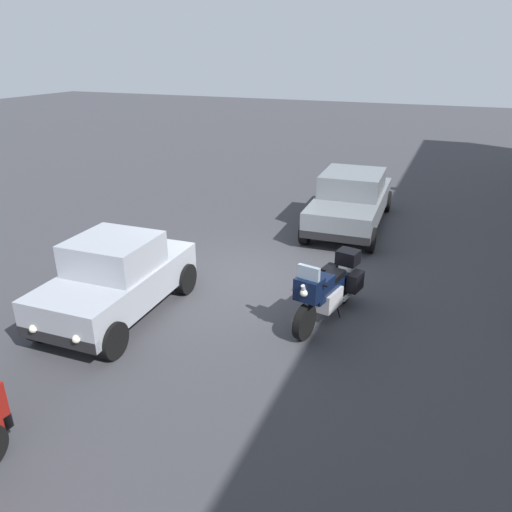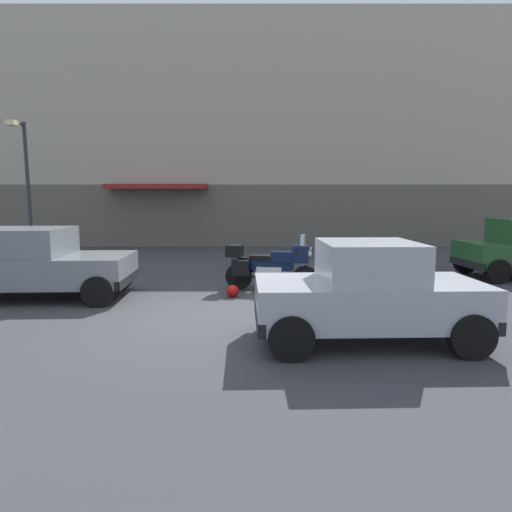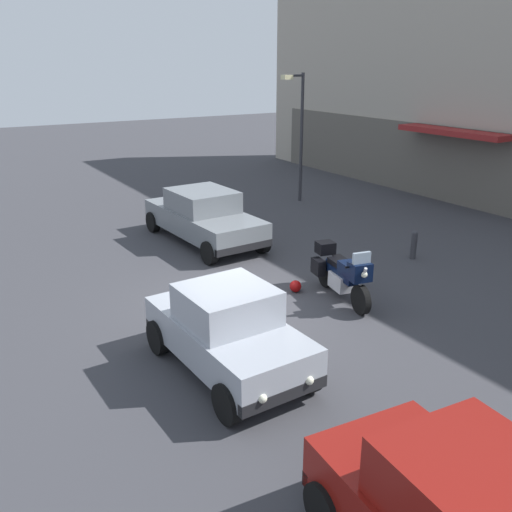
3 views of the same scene
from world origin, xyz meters
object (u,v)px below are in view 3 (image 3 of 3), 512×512
helmet (295,286)px  bollard_curbside (414,244)px  car_sedan_far (203,216)px  car_compact_side (227,331)px  motorcycle (342,273)px  streetlamp_curbside (299,125)px

helmet → bollard_curbside: bearing=92.8°
car_sedan_far → car_compact_side: size_ratio=1.32×
motorcycle → bollard_curbside: size_ratio=2.82×
car_sedan_far → bollard_curbside: bearing=-138.7°
car_compact_side → helmet: bearing=124.6°
car_compact_side → streetlamp_curbside: bearing=137.1°
motorcycle → streetlamp_curbside: (-8.09, 4.56, 2.26)m
motorcycle → streetlamp_curbside: 9.55m
motorcycle → car_compact_side: bearing=-58.0°
streetlamp_curbside → motorcycle: bearing=-29.4°
bollard_curbside → car_compact_side: bearing=-71.1°
helmet → car_sedan_far: car_sedan_far is taller
motorcycle → car_sedan_far: bearing=-160.4°
car_sedan_far → car_compact_side: (6.79, -2.93, -0.01)m
car_sedan_far → motorcycle: bearing=-174.5°
helmet → car_compact_side: car_compact_side is taller
helmet → car_sedan_far: size_ratio=0.06×
motorcycle → car_sedan_far: car_sedan_far is taller
car_compact_side → bollard_curbside: 7.52m
car_compact_side → motorcycle: bearing=108.6°
motorcycle → car_compact_side: 3.95m
helmet → streetlamp_curbside: streetlamp_curbside is taller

